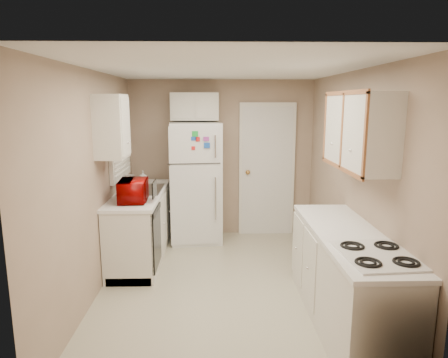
{
  "coord_description": "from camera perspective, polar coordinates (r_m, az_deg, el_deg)",
  "views": [
    {
      "loc": [
        -0.12,
        -4.24,
        2.07
      ],
      "look_at": [
        0.0,
        0.5,
        1.15
      ],
      "focal_mm": 32.0,
      "sensor_mm": 36.0,
      "label": 1
    }
  ],
  "objects": [
    {
      "name": "floor",
      "position": [
        4.72,
        0.16,
        -15.04
      ],
      "size": [
        3.8,
        3.8,
        0.0
      ],
      "primitive_type": "plane",
      "color": "beige",
      "rests_on": "ground"
    },
    {
      "name": "ceiling",
      "position": [
        4.25,
        0.17,
        15.44
      ],
      "size": [
        3.8,
        3.8,
        0.0
      ],
      "primitive_type": "plane",
      "color": "white",
      "rests_on": "floor"
    },
    {
      "name": "wall_left",
      "position": [
        4.51,
        -17.91,
        -0.67
      ],
      "size": [
        3.8,
        3.8,
        0.0
      ],
      "primitive_type": "plane",
      "color": "tan",
      "rests_on": "floor"
    },
    {
      "name": "wall_right",
      "position": [
        4.58,
        17.94,
        -0.49
      ],
      "size": [
        3.8,
        3.8,
        0.0
      ],
      "primitive_type": "plane",
      "color": "tan",
      "rests_on": "floor"
    },
    {
      "name": "wall_back",
      "position": [
        6.2,
        -0.32,
        2.92
      ],
      "size": [
        2.8,
        2.8,
        0.0
      ],
      "primitive_type": "plane",
      "color": "tan",
      "rests_on": "floor"
    },
    {
      "name": "wall_front",
      "position": [
        2.5,
        1.39,
        -9.39
      ],
      "size": [
        2.8,
        2.8,
        0.0
      ],
      "primitive_type": "plane",
      "color": "tan",
      "rests_on": "floor"
    },
    {
      "name": "left_counter",
      "position": [
        5.48,
        -11.77,
        -6.46
      ],
      "size": [
        0.6,
        1.8,
        0.9
      ],
      "primitive_type": "cube",
      "color": "silver",
      "rests_on": "floor"
    },
    {
      "name": "dishwasher",
      "position": [
        4.85,
        -9.64,
        -8.17
      ],
      "size": [
        0.03,
        0.58,
        0.72
      ],
      "primitive_type": "cube",
      "color": "black",
      "rests_on": "floor"
    },
    {
      "name": "sink",
      "position": [
        5.51,
        -11.66,
        -1.93
      ],
      "size": [
        0.54,
        0.74,
        0.16
      ],
      "primitive_type": "cube",
      "color": "gray",
      "rests_on": "left_counter"
    },
    {
      "name": "microwave",
      "position": [
        4.86,
        -12.83,
        -1.41
      ],
      "size": [
        0.48,
        0.29,
        0.31
      ],
      "primitive_type": "imported",
      "rotation": [
        0.0,
        0.0,
        1.64
      ],
      "color": "#900201",
      "rests_on": "left_counter"
    },
    {
      "name": "soap_bottle",
      "position": [
        5.89,
        -11.49,
        0.3
      ],
      "size": [
        0.11,
        0.12,
        0.19
      ],
      "primitive_type": "imported",
      "rotation": [
        0.0,
        0.0,
        0.42
      ],
      "color": "white",
      "rests_on": "left_counter"
    },
    {
      "name": "window_blinds",
      "position": [
        5.45,
        -14.66,
        5.68
      ],
      "size": [
        0.1,
        0.98,
        1.08
      ],
      "primitive_type": "cube",
      "color": "silver",
      "rests_on": "wall_left"
    },
    {
      "name": "upper_cabinet_left",
      "position": [
        4.61,
        -15.78,
        7.22
      ],
      "size": [
        0.3,
        0.45,
        0.7
      ],
      "primitive_type": "cube",
      "color": "silver",
      "rests_on": "wall_left"
    },
    {
      "name": "refrigerator",
      "position": [
        5.97,
        -4.07,
        -0.46
      ],
      "size": [
        0.8,
        0.78,
        1.78
      ],
      "primitive_type": "cube",
      "rotation": [
        0.0,
        0.0,
        0.09
      ],
      "color": "silver",
      "rests_on": "floor"
    },
    {
      "name": "cabinet_over_fridge",
      "position": [
        5.99,
        -4.19,
        10.28
      ],
      "size": [
        0.7,
        0.3,
        0.4
      ],
      "primitive_type": "cube",
      "color": "silver",
      "rests_on": "wall_back"
    },
    {
      "name": "interior_door",
      "position": [
        6.24,
        6.13,
        1.23
      ],
      "size": [
        0.86,
        0.06,
        2.08
      ],
      "primitive_type": "cube",
      "color": "silver",
      "rests_on": "floor"
    },
    {
      "name": "right_counter",
      "position": [
        3.99,
        16.96,
        -13.47
      ],
      "size": [
        0.6,
        2.0,
        0.9
      ],
      "primitive_type": "cube",
      "color": "silver",
      "rests_on": "floor"
    },
    {
      "name": "stove",
      "position": [
        3.55,
        20.52,
        -17.75
      ],
      "size": [
        0.58,
        0.7,
        0.81
      ],
      "primitive_type": "cube",
      "rotation": [
        0.0,
        0.0,
        0.07
      ],
      "color": "silver",
      "rests_on": "floor"
    },
    {
      "name": "upper_cabinet_right",
      "position": [
        3.99,
        18.76,
        6.53
      ],
      "size": [
        0.3,
        1.2,
        0.7
      ],
      "primitive_type": "cube",
      "color": "silver",
      "rests_on": "wall_right"
    }
  ]
}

